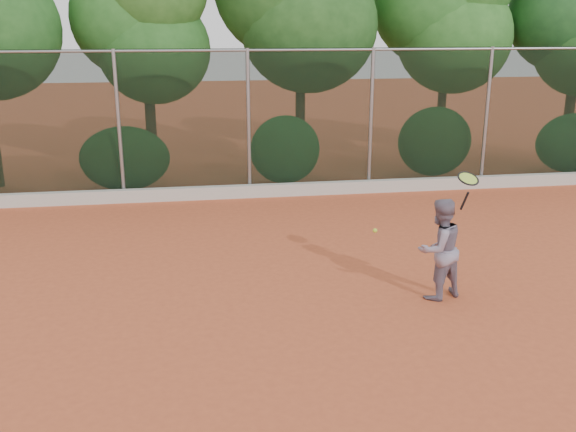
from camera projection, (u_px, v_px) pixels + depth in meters
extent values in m
plane|color=#C2532D|center=(299.00, 320.00, 9.10)|extent=(80.00, 80.00, 0.00)
cube|color=#BAB6AD|center=(251.00, 191.00, 15.51)|extent=(24.00, 0.20, 0.30)
imported|color=gray|center=(439.00, 249.00, 9.65)|extent=(0.92, 0.82, 1.57)
cube|color=black|center=(249.00, 124.00, 15.22)|extent=(24.00, 0.01, 3.50)
cylinder|color=gray|center=(247.00, 50.00, 14.73)|extent=(24.00, 0.06, 0.06)
cylinder|color=gray|center=(119.00, 127.00, 14.77)|extent=(0.09, 0.09, 3.50)
cylinder|color=gray|center=(249.00, 124.00, 15.22)|extent=(0.09, 0.09, 3.50)
cylinder|color=gray|center=(371.00, 121.00, 15.67)|extent=(0.09, 0.09, 3.50)
cylinder|color=gray|center=(486.00, 118.00, 16.12)|extent=(0.09, 0.09, 3.50)
cylinder|color=#3F2718|center=(152.00, 134.00, 17.20)|extent=(0.28, 0.28, 2.40)
ellipsoid|color=#23571D|center=(154.00, 49.00, 16.50)|extent=(2.90, 2.40, 2.80)
ellipsoid|color=#245E20|center=(133.00, 17.00, 16.48)|extent=(3.20, 2.70, 3.10)
cylinder|color=#422C19|center=(300.00, 121.00, 17.42)|extent=(0.26, 0.26, 3.00)
ellipsoid|color=#326A28|center=(309.00, 25.00, 16.64)|extent=(3.60, 3.00, 3.50)
cylinder|color=#442B1A|center=(440.00, 122.00, 18.27)|extent=(0.24, 0.24, 2.70)
ellipsoid|color=#275F20|center=(455.00, 36.00, 17.53)|extent=(3.20, 2.70, 3.10)
ellipsoid|color=#236021|center=(435.00, 2.00, 17.48)|extent=(3.50, 2.90, 3.40)
cylinder|color=#452C1A|center=(568.00, 124.00, 18.47)|extent=(0.28, 0.28, 2.50)
ellipsoid|color=#276629|center=(567.00, 14.00, 17.74)|extent=(3.30, 2.80, 3.20)
ellipsoid|color=#295E23|center=(125.00, 159.00, 15.79)|extent=(2.20, 1.16, 1.60)
ellipsoid|color=#2D742C|center=(285.00, 150.00, 16.36)|extent=(1.80, 1.04, 1.76)
ellipsoid|color=#2D6125|center=(435.00, 142.00, 16.93)|extent=(2.00, 1.10, 1.84)
ellipsoid|color=#2A6E2C|center=(573.00, 143.00, 17.57)|extent=(2.16, 1.12, 1.64)
cylinder|color=black|center=(465.00, 201.00, 9.37)|extent=(0.07, 0.18, 0.31)
torus|color=black|center=(468.00, 179.00, 9.21)|extent=(0.37, 0.36, 0.16)
cylinder|color=#B1D73F|center=(468.00, 179.00, 9.21)|extent=(0.32, 0.30, 0.12)
sphere|color=#B3D630|center=(375.00, 231.00, 8.76)|extent=(0.06, 0.06, 0.06)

